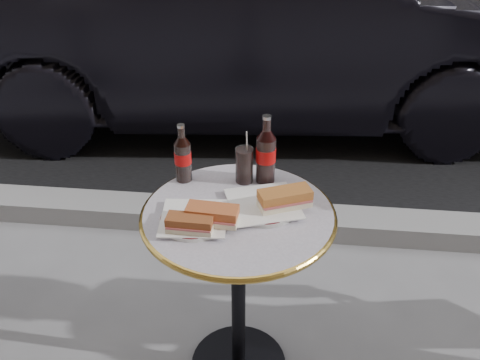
# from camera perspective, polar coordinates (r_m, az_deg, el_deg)

# --- Properties ---
(asphalt_road) EXTENTS (40.00, 8.00, 0.00)m
(asphalt_road) POSITION_cam_1_polar(r_m,az_deg,el_deg) (6.59, 4.83, 16.78)
(asphalt_road) COLOR black
(asphalt_road) RESTS_ON ground
(curb) EXTENTS (40.00, 0.20, 0.12)m
(curb) POSITION_cam_1_polar(r_m,az_deg,el_deg) (2.81, 1.87, -4.24)
(curb) COLOR gray
(curb) RESTS_ON ground
(bistro_table) EXTENTS (0.62, 0.62, 0.73)m
(bistro_table) POSITION_cam_1_polar(r_m,az_deg,el_deg) (1.92, -0.16, -12.38)
(bistro_table) COLOR #BAB2C4
(bistro_table) RESTS_ON ground
(plate_left) EXTENTS (0.23, 0.23, 0.01)m
(plate_left) POSITION_cam_1_polar(r_m,az_deg,el_deg) (1.65, -4.94, -4.27)
(plate_left) COLOR white
(plate_left) RESTS_ON bistro_table
(plate_right) EXTENTS (0.26, 0.26, 0.01)m
(plate_right) POSITION_cam_1_polar(r_m,az_deg,el_deg) (1.70, 2.49, -2.74)
(plate_right) COLOR silver
(plate_right) RESTS_ON bistro_table
(sandwich_left_a) EXTENTS (0.14, 0.07, 0.05)m
(sandwich_left_a) POSITION_cam_1_polar(r_m,az_deg,el_deg) (1.58, -5.37, -4.75)
(sandwich_left_a) COLOR brown
(sandwich_left_a) RESTS_ON plate_left
(sandwich_left_b) EXTENTS (0.16, 0.08, 0.05)m
(sandwich_left_b) POSITION_cam_1_polar(r_m,az_deg,el_deg) (1.60, -2.97, -3.84)
(sandwich_left_b) COLOR #B6592E
(sandwich_left_b) RESTS_ON plate_left
(sandwich_right) EXTENTS (0.18, 0.13, 0.06)m
(sandwich_right) POSITION_cam_1_polar(r_m,az_deg,el_deg) (1.68, 4.80, -2.07)
(sandwich_right) COLOR #AB622B
(sandwich_right) RESTS_ON plate_right
(cola_bottle_left) EXTENTS (0.06, 0.06, 0.21)m
(cola_bottle_left) POSITION_cam_1_polar(r_m,az_deg,el_deg) (1.80, -6.15, 2.90)
(cola_bottle_left) COLOR black
(cola_bottle_left) RESTS_ON bistro_table
(cola_bottle_right) EXTENTS (0.08, 0.08, 0.25)m
(cola_bottle_right) POSITION_cam_1_polar(r_m,az_deg,el_deg) (1.78, 2.79, 3.31)
(cola_bottle_right) COLOR black
(cola_bottle_right) RESTS_ON bistro_table
(cola_glass) EXTENTS (0.07, 0.07, 0.13)m
(cola_glass) POSITION_cam_1_polar(r_m,az_deg,el_deg) (1.81, 0.46, 1.60)
(cola_glass) COLOR black
(cola_glass) RESTS_ON bistro_table
(parked_car) EXTENTS (1.85, 4.37, 1.40)m
(parked_car) POSITION_cam_1_polar(r_m,az_deg,el_deg) (3.81, 1.34, 16.55)
(parked_car) COLOR black
(parked_car) RESTS_ON ground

